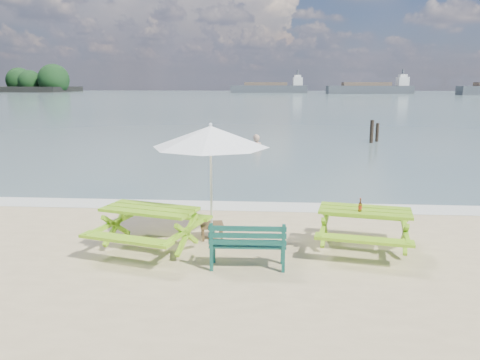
# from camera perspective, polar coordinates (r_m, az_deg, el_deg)

# --- Properties ---
(sea) EXTENTS (300.00, 300.00, 0.00)m
(sea) POSITION_cam_1_polar(r_m,az_deg,el_deg) (91.56, 4.12, 9.94)
(sea) COLOR slate
(sea) RESTS_ON ground
(foam_strip) EXTENTS (22.00, 0.90, 0.01)m
(foam_strip) POSITION_cam_1_polar(r_m,az_deg,el_deg) (11.51, 2.58, -3.24)
(foam_strip) COLOR silver
(foam_strip) RESTS_ON ground
(picnic_table_left) EXTENTS (2.11, 2.24, 0.80)m
(picnic_table_left) POSITION_cam_1_polar(r_m,az_deg,el_deg) (8.65, -10.87, -5.99)
(picnic_table_left) COLOR #7BB41B
(picnic_table_left) RESTS_ON ground
(picnic_table_right) EXTENTS (1.92, 2.06, 0.77)m
(picnic_table_right) POSITION_cam_1_polar(r_m,az_deg,el_deg) (8.80, 14.86, -5.97)
(picnic_table_right) COLOR #7DB41B
(picnic_table_right) RESTS_ON ground
(park_bench) EXTENTS (1.26, 0.46, 0.77)m
(park_bench) POSITION_cam_1_polar(r_m,az_deg,el_deg) (7.79, 0.94, -8.95)
(park_bench) COLOR #104439
(park_bench) RESTS_ON ground
(side_table) EXTENTS (0.52, 0.52, 0.29)m
(side_table) POSITION_cam_1_polar(r_m,az_deg,el_deg) (9.22, -3.45, -6.17)
(side_table) COLOR brown
(side_table) RESTS_ON ground
(patio_umbrella) EXTENTS (2.61, 2.61, 2.20)m
(patio_umbrella) POSITION_cam_1_polar(r_m,az_deg,el_deg) (8.83, -3.60, 5.31)
(patio_umbrella) COLOR silver
(patio_umbrella) RESTS_ON ground
(beer_bottle) EXTENTS (0.06, 0.06, 0.24)m
(beer_bottle) POSITION_cam_1_polar(r_m,az_deg,el_deg) (8.50, 14.43, -3.22)
(beer_bottle) COLOR #8C4814
(beer_bottle) RESTS_ON picnic_table_right
(swimmer) EXTENTS (0.72, 0.53, 1.82)m
(swimmer) POSITION_cam_1_polar(r_m,az_deg,el_deg) (21.45, 1.98, 3.19)
(swimmer) COLOR tan
(swimmer) RESTS_ON ground
(mooring_pilings) EXTENTS (0.58, 0.78, 1.35)m
(mooring_pilings) POSITION_cam_1_polar(r_m,az_deg,el_deg) (24.72, 16.00, 5.43)
(mooring_pilings) COLOR black
(mooring_pilings) RESTS_ON ground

